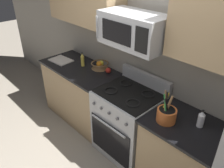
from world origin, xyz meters
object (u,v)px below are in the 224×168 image
(microwave, at_px, (134,30))
(fruit_basket, at_px, (100,65))
(range_oven, at_px, (128,122))
(bottle_oil, at_px, (83,60))
(apple_loose, at_px, (108,71))
(cutting_board, at_px, (61,60))
(bottle_vinegar, at_px, (201,119))
(utensil_crock, at_px, (166,114))

(microwave, distance_m, fruit_basket, 1.09)
(range_oven, bearing_deg, bottle_oil, 176.23)
(apple_loose, relative_size, bottle_oil, 0.37)
(range_oven, relative_size, bottle_oil, 5.10)
(cutting_board, distance_m, bottle_vinegar, 2.30)
(microwave, bearing_deg, bottle_oil, 177.83)
(utensil_crock, distance_m, bottle_vinegar, 0.33)
(microwave, xyz_separation_m, utensil_crock, (0.60, -0.14, -0.71))
(utensil_crock, bearing_deg, microwave, 167.35)
(utensil_crock, bearing_deg, apple_loose, 166.12)
(utensil_crock, xyz_separation_m, apple_loose, (-1.19, 0.29, -0.04))
(range_oven, relative_size, apple_loose, 13.83)
(bottle_oil, relative_size, bottle_vinegar, 1.11)
(cutting_board, xyz_separation_m, bottle_vinegar, (2.29, 0.14, 0.08))
(range_oven, height_order, apple_loose, range_oven)
(range_oven, bearing_deg, microwave, 90.04)
(cutting_board, bearing_deg, microwave, 4.17)
(bottle_vinegar, bearing_deg, microwave, -177.41)
(microwave, xyz_separation_m, bottle_vinegar, (0.88, 0.04, -0.70))
(fruit_basket, height_order, bottle_vinegar, bottle_vinegar)
(range_oven, bearing_deg, fruit_basket, 165.55)
(fruit_basket, xyz_separation_m, cutting_board, (-0.63, -0.28, -0.04))
(range_oven, xyz_separation_m, bottle_oil, (-1.02, 0.07, 0.53))
(microwave, relative_size, bottle_oil, 3.50)
(range_oven, distance_m, bottle_oil, 1.16)
(range_oven, bearing_deg, bottle_vinegar, 4.44)
(bottle_vinegar, bearing_deg, bottle_oil, -179.96)
(bottle_oil, distance_m, bottle_vinegar, 1.91)
(range_oven, relative_size, bottle_vinegar, 5.68)
(cutting_board, relative_size, bottle_oil, 1.61)
(range_oven, height_order, bottle_oil, bottle_oil)
(fruit_basket, bearing_deg, range_oven, -14.45)
(bottle_oil, height_order, bottle_vinegar, bottle_oil)
(apple_loose, bearing_deg, fruit_basket, 175.56)
(utensil_crock, distance_m, bottle_oil, 1.64)
(utensil_crock, xyz_separation_m, bottle_oil, (-1.63, 0.17, 0.02))
(bottle_oil, bearing_deg, utensil_crock, -6.11)
(microwave, bearing_deg, cutting_board, -175.83)
(microwave, xyz_separation_m, fruit_basket, (-0.78, 0.17, -0.73))
(range_oven, distance_m, apple_loose, 0.78)
(apple_loose, xyz_separation_m, bottle_vinegar, (1.47, -0.12, 0.05))
(apple_loose, bearing_deg, bottle_oil, -164.81)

